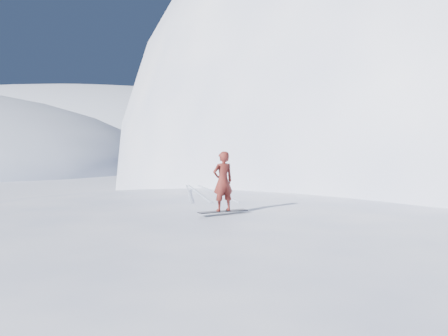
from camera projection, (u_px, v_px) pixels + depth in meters
name	position (u px, v px, depth m)	size (l,w,h in m)	color
ground	(197.00, 297.00, 13.61)	(400.00, 400.00, 0.00)	white
near_ridge	(234.00, 269.00, 16.57)	(36.00, 28.00, 4.80)	white
peak_shoulder	(371.00, 205.00, 33.30)	(28.00, 24.00, 18.00)	white
far_ridge_c	(73.00, 159.00, 124.52)	(140.00, 90.00, 36.00)	white
wind_bumps	(185.00, 276.00, 15.74)	(16.00, 14.40, 1.00)	white
snowboard	(223.00, 211.00, 13.10)	(1.38, 0.26, 0.02)	black
snowboarder	(223.00, 181.00, 13.06)	(0.57, 0.37, 1.57)	maroon
board_tracks	(201.00, 192.00, 18.03)	(2.27, 5.96, 0.04)	silver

